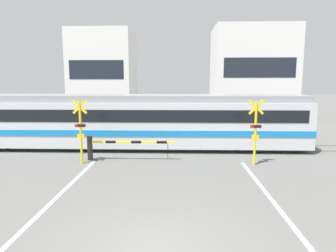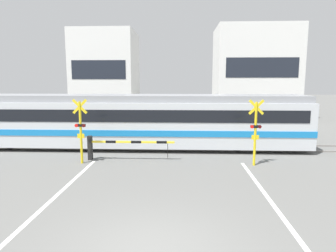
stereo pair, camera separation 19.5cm
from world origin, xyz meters
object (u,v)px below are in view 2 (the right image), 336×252
Objects in this scene: crossing_barrier_far at (211,127)px; pedestrian at (157,119)px; commuter_train at (123,119)px; crossing_signal_right at (255,130)px; crossing_signal_left at (81,128)px; crossing_barrier_near at (112,145)px.

crossing_barrier_far is 2.41× the size of pedestrian.
commuter_train is 6.85× the size of crossing_signal_right.
pedestrian is (1.46, 5.02, -0.62)m from commuter_train.
commuter_train reaches higher than crossing_signal_left.
commuter_train is 3.69m from crossing_signal_left.
crossing_barrier_near is 7.97m from crossing_barrier_far.
pedestrian is (2.75, 8.47, -0.64)m from crossing_signal_left.
crossing_barrier_far is 9.35m from crossing_signal_left.
crossing_signal_right reaches higher than crossing_barrier_near.
crossing_barrier_near is 1.40× the size of crossing_signal_left.
crossing_signal_left reaches higher than crossing_barrier_far.
crossing_barrier_near is 7.97m from pedestrian.
crossing_barrier_far is 1.40× the size of crossing_signal_left.
pedestrian is (-3.82, 1.88, 0.26)m from crossing_barrier_far.
crossing_barrier_far is 4.27m from pedestrian.
crossing_barrier_far is at bearing -26.21° from pedestrian.
crossing_barrier_far is 6.77m from crossing_signal_right.
commuter_train reaches higher than crossing_barrier_near.
crossing_signal_left is at bearing -108.00° from pedestrian.
commuter_train is at bearing -149.26° from crossing_barrier_far.
crossing_barrier_near is at bearing 26.54° from crossing_signal_left.
crossing_signal_right is (1.28, -6.59, 0.89)m from crossing_barrier_far.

